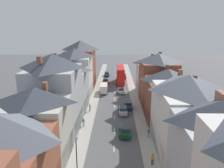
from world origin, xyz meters
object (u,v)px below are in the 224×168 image
Objects in this scene: car_parked_right_a at (106,81)px; street_lamp at (77,157)px; delivery_van at (104,88)px; car_parked_left_b at (125,130)px; car_mid_black at (128,105)px; pedestrian_mid_left at (149,132)px; double_decker_bus_lead at (120,75)px; car_parked_left_a at (121,90)px; car_near_blue at (124,76)px; pedestrian_near_right at (153,158)px; pedestrian_mid_right at (84,122)px; car_mid_white at (107,74)px; pedestrian_far_left at (90,107)px; car_near_silver at (123,110)px.

street_lamp is (-1.15, -47.55, 2.43)m from car_parked_right_a.
delivery_van reaches higher than car_parked_right_a.
car_mid_black is at bearing 84.21° from car_parked_left_b.
car_mid_black is at bearing 100.74° from pedestrian_mid_left.
double_decker_bus_lead is 1.96× the size of street_lamp.
car_parked_left_a is 36.69m from street_lamp.
double_decker_bus_lead reaches higher than car_near_blue.
pedestrian_mid_right is at bearing 133.22° from pedestrian_near_right.
delivery_van is 34.33m from pedestrian_near_right.
street_lamp is (-9.38, -3.29, 2.21)m from pedestrian_near_right.
pedestrian_near_right is (8.23, -44.27, 0.23)m from car_parked_right_a.
delivery_van is 27.25m from pedestrian_mid_left.
car_parked_left_b is at bearing -82.21° from car_parked_right_a.
street_lamp is at bearing -91.13° from car_mid_white.
car_near_blue is 2.69× the size of pedestrian_far_left.
car_parked_left_b is 12.93m from pedestrian_far_left.
car_near_silver is at bearing 74.09° from street_lamp.
pedestrian_mid_right is (-2.57, -43.62, 0.21)m from car_mid_white.
car_parked_left_a is at bearing -89.96° from double_decker_bus_lead.
car_parked_left_b is at bearing -56.18° from pedestrian_far_left.
car_parked_right_a is at bearing 103.47° from pedestrian_mid_left.
pedestrian_mid_right is at bearing -93.37° from car_mid_white.
street_lamp reaches higher than pedestrian_near_right.
pedestrian_far_left is (-2.30, -14.15, -0.30)m from delivery_van.
car_near_silver is 1.14× the size of car_parked_right_a.
delivery_van is (-4.90, 0.51, 0.50)m from car_parked_left_a.
double_decker_bus_lead is 12.36m from delivery_van.
car_near_blue is at bearing 86.01° from car_parked_left_a.
car_parked_right_a is (-4.90, 11.45, -0.03)m from car_parked_left_a.
car_near_blue is at bearing 92.26° from pedestrian_near_right.
pedestrian_near_right is (8.23, -33.33, -0.30)m from delivery_van.
car_parked_right_a is 0.75× the size of delivery_van.
pedestrian_far_left is (-7.19, -25.41, -1.78)m from double_decker_bus_lead.
pedestrian_mid_right is 1.00× the size of pedestrian_far_left.
pedestrian_mid_right is (-7.46, -33.09, -1.78)m from double_decker_bus_lead.
pedestrian_near_right is (3.33, -32.82, 0.19)m from car_parked_left_a.
car_near_silver is 7.30m from pedestrian_far_left.
pedestrian_mid_right reaches higher than car_parked_right_a.
car_near_blue is at bearing 88.27° from car_parked_left_b.
street_lamp reaches higher than pedestrian_mid_right.
street_lamp is at bearing -105.91° from car_near_silver.
double_decker_bus_lead is at bearing 90.04° from car_parked_left_a.
pedestrian_mid_left reaches higher than car_parked_left_b.
pedestrian_far_left reaches higher than car_mid_white.
street_lamp is at bearing -99.51° from car_parked_left_a.
car_parked_right_a is at bearing -90.00° from car_mid_white.
car_near_silver is 9.87m from pedestrian_mid_right.
pedestrian_near_right is at bearing -84.53° from car_mid_black.
car_parked_left_b is 46.93m from car_mid_white.
pedestrian_near_right is (2.03, -21.25, 0.21)m from car_mid_black.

